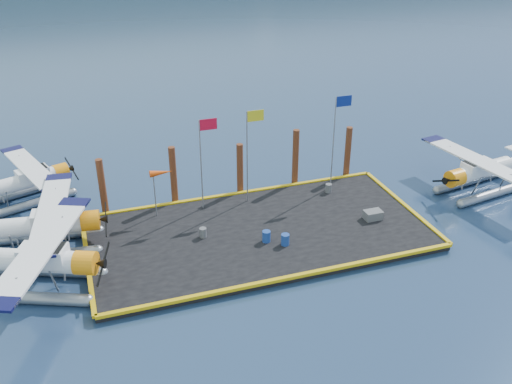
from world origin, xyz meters
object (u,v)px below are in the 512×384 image
Objects in this scene: seaplane_b at (47,227)px; seaplane_c at (29,182)px; piling_0 at (103,189)px; seaplane_d at (480,173)px; windsock at (161,174)px; piling_2 at (240,170)px; drum_3 at (266,236)px; drum_0 at (203,233)px; drum_4 at (329,188)px; seaplane_a at (37,264)px; flagpole_yellow at (250,143)px; piling_1 at (174,177)px; drum_1 at (285,240)px; flagpole_blue at (337,129)px; piling_3 at (295,159)px; flagpole_red at (204,150)px; crate at (373,215)px; piling_4 at (348,154)px.

seaplane_b reaches higher than seaplane_c.
seaplane_d is at bearing -10.93° from piling_0.
piling_2 reaches higher than windsock.
drum_3 is at bearing -38.04° from piling_0.
drum_4 is (9.43, 2.86, 0.01)m from drum_0.
flagpole_yellow is (13.11, 5.08, 2.93)m from seaplane_a.
piling_1 is at bearing 167.86° from drum_4.
drum_1 is 1.13m from drum_3.
windsock is (-21.21, 3.17, 1.76)m from seaplane_d.
seaplane_b is at bearing -175.96° from flagpole_blue.
windsock reaches higher than drum_1.
drum_4 is 0.14× the size of piling_1.
piling_3 is (16.43, 2.92, 0.65)m from seaplane_b.
seaplane_a is at bearing 84.34° from seaplane_d.
seaplane_b is at bearing -172.22° from flagpole_red.
drum_4 is at bearing 16.87° from drum_0.
piling_3 reaches higher than windsock.
seaplane_c is at bearing 146.13° from windsock.
piling_3 is (4.00, 0.00, 0.25)m from piling_2.
seaplane_c is at bearing 162.72° from drum_4.
seaplane_d is 19.55m from drum_0.
seaplane_c is 1.34× the size of flagpole_blue.
drum_3 is 0.16× the size of piling_1.
seaplane_d is 16.10× the size of drum_0.
seaplane_b is 2.27× the size of piling_3.
drum_3 reaches higher than crate.
piling_4 is (7.57, 7.34, 1.26)m from drum_1.
flagpole_blue is 15.51m from piling_0.
piling_4 is at bearing 8.43° from flagpole_red.
flagpole_yellow is 1.55× the size of piling_0.
drum_0 is 3.75m from drum_3.
seaplane_c reaches higher than drum_4.
drum_1 is 9.04m from flagpole_blue.
piling_0 is (-24.68, 4.77, 0.53)m from seaplane_d.
piling_0 is (-15.20, 1.60, -2.69)m from flagpole_blue.
flagpole_red is 0.92× the size of flagpole_blue.
drum_0 is at bearing -157.00° from piling_4.
seaplane_c is 2.08× the size of piling_1.
piling_3 is (16.91, 6.68, 0.57)m from seaplane_a.
seaplane_c is 14.71× the size of drum_0.
seaplane_c is at bearing 64.21° from seaplane_d.
flagpole_blue is at bearing -6.01° from piling_0.
piling_0 is at bearing 170.14° from flagpole_yellow.
seaplane_b reaches higher than drum_1.
flagpole_red reaches higher than piling_3.
flagpole_blue is at bearing 18.85° from drum_0.
drum_1 is 0.10× the size of flagpole_blue.
seaplane_d is at bearing 116.75° from seaplane_a.
drum_4 is 6.62m from flagpole_yellow.
seaplane_a is 3.19× the size of windsock.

